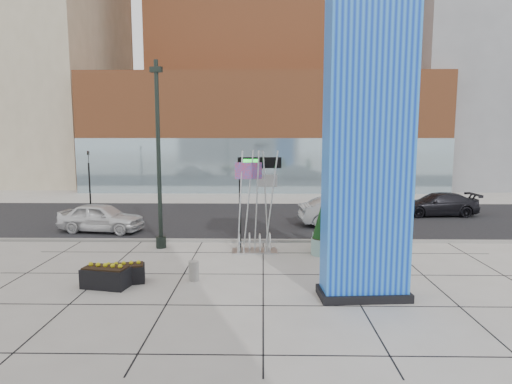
{
  "coord_description": "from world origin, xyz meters",
  "views": [
    {
      "loc": [
        0.99,
        -16.55,
        5.16
      ],
      "look_at": [
        0.68,
        2.0,
        2.74
      ],
      "focal_mm": 30.0,
      "sensor_mm": 36.0,
      "label": 1
    }
  ],
  "objects_px": {
    "concrete_bollard": "(194,271)",
    "overhead_street_sign": "(256,170)",
    "public_art_sculpture": "(255,225)",
    "blue_pylon": "(368,155)",
    "car_white_west": "(101,218)",
    "car_silver_mid": "(343,212)",
    "lamp_post": "(159,173)"
  },
  "relations": [
    {
      "from": "blue_pylon",
      "to": "overhead_street_sign",
      "type": "relative_size",
      "value": 2.25
    },
    {
      "from": "blue_pylon",
      "to": "overhead_street_sign",
      "type": "bearing_deg",
      "value": 116.4
    },
    {
      "from": "lamp_post",
      "to": "concrete_bollard",
      "type": "height_order",
      "value": "lamp_post"
    },
    {
      "from": "blue_pylon",
      "to": "concrete_bollard",
      "type": "distance_m",
      "value": 7.28
    },
    {
      "from": "blue_pylon",
      "to": "concrete_bollard",
      "type": "relative_size",
      "value": 13.21
    },
    {
      "from": "overhead_street_sign",
      "to": "car_white_west",
      "type": "distance_m",
      "value": 9.5
    },
    {
      "from": "concrete_bollard",
      "to": "car_silver_mid",
      "type": "relative_size",
      "value": 0.14
    },
    {
      "from": "blue_pylon",
      "to": "car_silver_mid",
      "type": "relative_size",
      "value": 1.88
    },
    {
      "from": "car_silver_mid",
      "to": "blue_pylon",
      "type": "bearing_deg",
      "value": 167.57
    },
    {
      "from": "blue_pylon",
      "to": "public_art_sculpture",
      "type": "height_order",
      "value": "blue_pylon"
    },
    {
      "from": "car_silver_mid",
      "to": "public_art_sculpture",
      "type": "bearing_deg",
      "value": 133.4
    },
    {
      "from": "lamp_post",
      "to": "car_white_west",
      "type": "xyz_separation_m",
      "value": [
        -4.03,
        3.3,
        -2.71
      ]
    },
    {
      "from": "car_white_west",
      "to": "overhead_street_sign",
      "type": "bearing_deg",
      "value": -103.06
    },
    {
      "from": "blue_pylon",
      "to": "overhead_street_sign",
      "type": "xyz_separation_m",
      "value": [
        -3.57,
        6.06,
        -0.97
      ]
    },
    {
      "from": "public_art_sculpture",
      "to": "concrete_bollard",
      "type": "bearing_deg",
      "value": -121.13
    },
    {
      "from": "overhead_street_sign",
      "to": "car_white_west",
      "type": "xyz_separation_m",
      "value": [
        -8.44,
        3.31,
        -2.85
      ]
    },
    {
      "from": "car_white_west",
      "to": "public_art_sculpture",
      "type": "bearing_deg",
      "value": -106.35
    },
    {
      "from": "lamp_post",
      "to": "public_art_sculpture",
      "type": "height_order",
      "value": "lamp_post"
    },
    {
      "from": "lamp_post",
      "to": "blue_pylon",
      "type": "bearing_deg",
      "value": -37.27
    },
    {
      "from": "blue_pylon",
      "to": "car_white_west",
      "type": "bearing_deg",
      "value": 137.92
    },
    {
      "from": "public_art_sculpture",
      "to": "overhead_street_sign",
      "type": "xyz_separation_m",
      "value": [
        0.02,
        0.56,
        2.42
      ]
    },
    {
      "from": "car_silver_mid",
      "to": "car_white_west",
      "type": "bearing_deg",
      "value": 92.41
    },
    {
      "from": "concrete_bollard",
      "to": "overhead_street_sign",
      "type": "bearing_deg",
      "value": 64.55
    },
    {
      "from": "overhead_street_sign",
      "to": "public_art_sculpture",
      "type": "bearing_deg",
      "value": -95.53
    },
    {
      "from": "blue_pylon",
      "to": "public_art_sculpture",
      "type": "distance_m",
      "value": 7.39
    },
    {
      "from": "car_white_west",
      "to": "blue_pylon",
      "type": "bearing_deg",
      "value": -119.58
    },
    {
      "from": "car_white_west",
      "to": "car_silver_mid",
      "type": "height_order",
      "value": "car_silver_mid"
    },
    {
      "from": "blue_pylon",
      "to": "overhead_street_sign",
      "type": "height_order",
      "value": "blue_pylon"
    },
    {
      "from": "overhead_street_sign",
      "to": "lamp_post",
      "type": "bearing_deg",
      "value": 176.45
    },
    {
      "from": "lamp_post",
      "to": "overhead_street_sign",
      "type": "bearing_deg",
      "value": -0.24
    },
    {
      "from": "blue_pylon",
      "to": "public_art_sculpture",
      "type": "xyz_separation_m",
      "value": [
        -3.59,
        5.49,
        -3.39
      ]
    },
    {
      "from": "overhead_street_sign",
      "to": "car_white_west",
      "type": "height_order",
      "value": "overhead_street_sign"
    }
  ]
}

